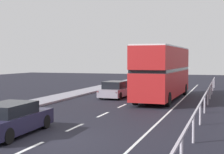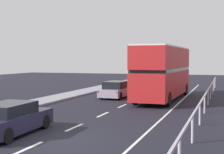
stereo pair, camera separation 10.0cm
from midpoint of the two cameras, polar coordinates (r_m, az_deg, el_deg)
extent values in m
cube|color=black|center=(14.15, -10.75, -10.53)|extent=(75.81, 120.00, 0.10)
cube|color=silver|center=(13.08, -13.53, -11.45)|extent=(0.16, 1.89, 0.01)
cube|color=silver|center=(16.46, -6.15, -8.39)|extent=(0.16, 1.89, 0.01)
cube|color=silver|center=(20.03, -1.41, -6.31)|extent=(0.16, 1.89, 0.01)
cube|color=silver|center=(23.72, 1.86, -4.85)|extent=(0.16, 1.89, 0.01)
cube|color=silver|center=(27.47, 4.23, -3.77)|extent=(0.16, 1.89, 0.01)
cube|color=silver|center=(31.27, 6.02, -2.95)|extent=(0.16, 1.89, 0.01)
cube|color=silver|center=(35.10, 7.42, -2.31)|extent=(0.16, 1.89, 0.01)
cube|color=silver|center=(38.94, 8.55, -1.79)|extent=(0.16, 1.89, 0.01)
cube|color=silver|center=(42.81, 9.47, -1.36)|extent=(0.16, 1.89, 0.01)
cube|color=silver|center=(21.48, 9.75, -5.72)|extent=(0.12, 46.00, 0.01)
cube|color=#BAB1BF|center=(21.12, 15.40, -2.99)|extent=(0.08, 42.00, 0.08)
cylinder|color=#BAB1BF|center=(13.66, 13.54, -8.52)|extent=(0.10, 0.10, 1.08)
cylinder|color=#BAB1BF|center=(17.41, 14.66, -6.04)|extent=(0.10, 0.10, 1.08)
cylinder|color=#BAB1BF|center=(21.18, 15.38, -4.44)|extent=(0.10, 0.10, 1.08)
cylinder|color=#BAB1BF|center=(24.97, 15.88, -3.33)|extent=(0.10, 0.10, 1.08)
cylinder|color=#BAB1BF|center=(28.77, 16.25, -2.51)|extent=(0.10, 0.10, 1.08)
cylinder|color=#BAB1BF|center=(32.57, 16.53, -1.88)|extent=(0.10, 0.10, 1.08)
cylinder|color=#BAB1BF|center=(36.37, 16.76, -1.38)|extent=(0.10, 0.10, 1.08)
cylinder|color=#BAB1BF|center=(40.18, 16.94, -0.97)|extent=(0.10, 0.10, 1.08)
cube|color=#AD1D1E|center=(27.62, 8.70, -1.01)|extent=(2.88, 11.10, 1.95)
cube|color=black|center=(27.57, 8.72, 1.25)|extent=(2.89, 10.66, 0.24)
cube|color=#AD1D1E|center=(27.55, 8.73, 3.17)|extent=(2.88, 11.10, 1.61)
cube|color=silver|center=(27.57, 8.75, 4.95)|extent=(2.83, 10.88, 0.10)
cube|color=black|center=(33.00, 10.64, -0.21)|extent=(2.28, 0.11, 1.36)
cube|color=yellow|center=(32.95, 10.68, 3.83)|extent=(1.52, 0.09, 0.28)
cylinder|color=black|center=(31.94, 8.14, -1.95)|extent=(0.31, 1.01, 1.00)
cylinder|color=black|center=(31.53, 12.30, -2.05)|extent=(0.31, 1.01, 1.00)
cylinder|color=black|center=(24.20, 4.07, -3.51)|extent=(0.31, 1.01, 1.00)
cylinder|color=black|center=(23.65, 9.53, -3.70)|extent=(0.31, 1.01, 1.00)
cube|color=#211E38|center=(15.43, -16.37, -7.27)|extent=(1.96, 4.55, 0.70)
cube|color=black|center=(15.15, -16.86, -5.16)|extent=(1.67, 2.53, 0.50)
cylinder|color=black|center=(17.18, -15.84, -6.92)|extent=(0.22, 0.65, 0.64)
cylinder|color=black|center=(16.38, -10.99, -7.35)|extent=(0.22, 0.65, 0.64)
cylinder|color=black|center=(13.77, -16.99, -9.41)|extent=(0.22, 0.65, 0.64)
cube|color=gray|center=(28.61, 0.86, -2.50)|extent=(1.94, 4.23, 0.63)
cube|color=black|center=(28.37, 0.72, -1.31)|extent=(1.65, 2.35, 0.59)
cube|color=red|center=(26.99, -2.21, -2.50)|extent=(0.16, 0.07, 0.12)
cube|color=red|center=(26.41, 0.93, -2.62)|extent=(0.16, 0.07, 0.12)
cylinder|color=black|center=(30.20, 0.32, -2.54)|extent=(0.23, 0.65, 0.64)
cylinder|color=black|center=(29.67, 3.24, -2.65)|extent=(0.23, 0.65, 0.64)
cylinder|color=black|center=(27.64, -1.70, -3.06)|extent=(0.23, 0.65, 0.64)
cylinder|color=black|center=(27.06, 1.46, -3.19)|extent=(0.23, 0.65, 0.64)
camera|label=1|loc=(0.05, -89.87, 0.01)|focal=54.58mm
camera|label=2|loc=(0.05, 90.13, -0.01)|focal=54.58mm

